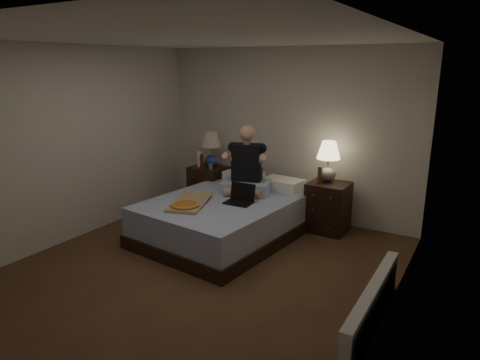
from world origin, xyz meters
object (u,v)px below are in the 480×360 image
Objects in this scene: bed at (225,218)px; beer_bottle_right at (320,175)px; radiator at (372,306)px; lamp_left at (211,149)px; pizza_box at (185,206)px; beer_bottle_left at (202,162)px; person at (246,160)px; laptop at (238,195)px; soda_can at (211,166)px; water_bottle at (199,159)px; nightstand_left at (209,188)px; lamp_right at (328,161)px; nightstand_right at (328,207)px.

bed is 9.24× the size of beer_bottle_right.
beer_bottle_right is 0.14× the size of radiator.
lamp_left reaches higher than pizza_box.
lamp_left reaches higher than beer_bottle_left.
person is (-0.90, -0.42, 0.19)m from beer_bottle_right.
beer_bottle_left reaches higher than pizza_box.
beer_bottle_left reaches higher than radiator.
person is 2.74× the size of laptop.
soda_can is 0.43× the size of beer_bottle_left.
person is (1.07, -0.38, 0.19)m from water_bottle.
laptop is at bearing -34.62° from beer_bottle_left.
beer_bottle_left is at bearing 145.29° from person.
nightstand_left is 0.74× the size of person.
lamp_right is at bearing 8.09° from beer_bottle_left.
nightstand_right is at bearing -0.33° from lamp_left.
beer_bottle_right is (1.87, 0.12, 0.01)m from beer_bottle_left.
laptop reaches higher than pizza_box.
lamp_left is (-1.94, 0.01, 0.62)m from nightstand_right.
lamp_right reaches higher than nightstand_left.
lamp_right is 5.60× the size of soda_can.
beer_bottle_left is at bearing -87.74° from nightstand_left.
beer_bottle_right is at bearing 3.53° from nightstand_left.
soda_can is 0.06× the size of radiator.
lamp_right reaches higher than laptop.
radiator is (3.08, -1.94, -0.14)m from nightstand_left.
lamp_right is 0.35× the size of radiator.
soda_can is 0.16m from beer_bottle_left.
nightstand_left is 1.22× the size of lamp_left.
lamp_left is at bearing 65.07° from nightstand_left.
pizza_box is (0.63, -1.50, -0.39)m from lamp_left.
pizza_box is at bearing -130.20° from nightstand_right.
laptop reaches higher than nightstand_right.
pizza_box is (-0.30, -0.99, -0.43)m from person.
soda_can is 0.11× the size of person.
nightstand_right is 0.48m from beer_bottle_right.
laptop is (0.98, -0.81, -0.08)m from soda_can.
water_bottle is 2.50× the size of soda_can.
bed is 9.24× the size of beer_bottle_left.
laptop reaches higher than radiator.
person reaches higher than laptop.
pizza_box is (-1.31, -1.49, 0.23)m from nightstand_right.
pizza_box is (0.66, -1.46, 0.23)m from nightstand_left.
beer_bottle_right reaches higher than radiator.
bed is at bearing -120.32° from person.
water_bottle is 1.16m from person.
lamp_left is at bearing -178.13° from lamp_right.
nightstand_right is 2.03× the size of laptop.
water_bottle reaches higher than pizza_box.
lamp_left reaches higher than beer_bottle_right.
beer_bottle_left is 0.25× the size of person.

